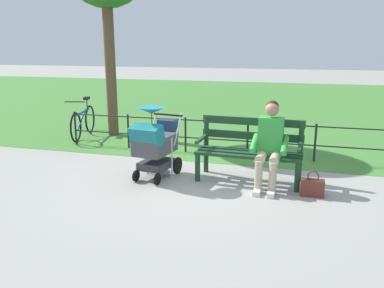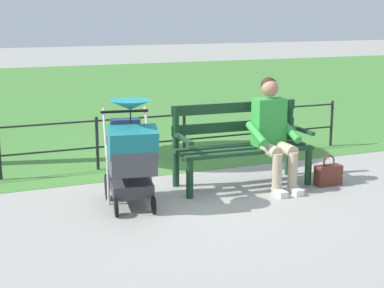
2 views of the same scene
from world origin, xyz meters
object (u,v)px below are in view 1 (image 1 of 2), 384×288
park_bench (250,147)px  bicycle (83,121)px  stroller (155,142)px  person_on_bench (270,142)px  handbag (312,187)px

park_bench → bicycle: 4.48m
stroller → bicycle: stroller is taller
person_on_bench → bicycle: person_on_bench is taller
stroller → bicycle: (2.59, -2.24, -0.23)m
person_on_bench → stroller: size_ratio=1.11×
park_bench → bicycle: park_bench is taller
handbag → person_on_bench: bearing=-20.6°
handbag → park_bench: bearing=-26.0°
stroller → handbag: size_ratio=3.11×
park_bench → handbag: park_bench is taller
person_on_bench → bicycle: 4.86m
stroller → bicycle: bearing=-40.9°
park_bench → person_on_bench: size_ratio=1.27×
person_on_bench → stroller: (1.76, 0.10, -0.08)m
handbag → bicycle: bearing=-25.6°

